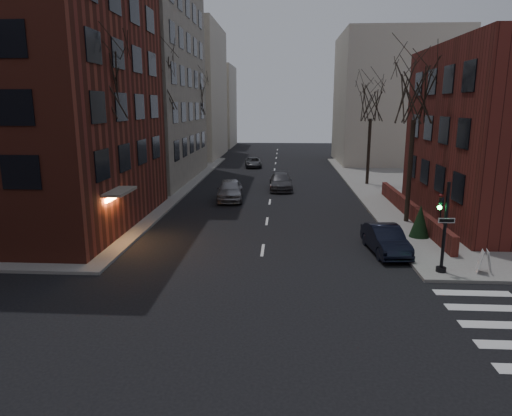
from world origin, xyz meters
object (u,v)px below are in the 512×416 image
(parked_sedan, at_px, (385,240))
(sandwich_board, at_px, (484,261))
(traffic_signal, at_px, (443,233))
(evergreen_shrub, at_px, (420,221))
(streetlamp_near, at_px, (155,149))
(car_lane_silver, at_px, (230,190))
(tree_right_a, at_px, (416,93))
(car_lane_far, at_px, (253,162))
(tree_left_b, at_px, (159,84))
(car_lane_gray, at_px, (281,182))
(streetlamp_far, at_px, (203,132))
(tree_left_a, at_px, (99,83))
(tree_left_c, at_px, (194,98))
(tree_right_b, at_px, (371,102))

(parked_sedan, relative_size, sandwich_board, 4.17)
(traffic_signal, distance_m, evergreen_shrub, 5.60)
(streetlamp_near, relative_size, car_lane_silver, 1.31)
(tree_right_a, relative_size, car_lane_far, 2.36)
(tree_left_b, distance_m, car_lane_gray, 13.06)
(tree_left_b, height_order, streetlamp_far, tree_left_b)
(tree_left_a, xyz_separation_m, parked_sedan, (15.00, -2.03, -7.78))
(sandwich_board, height_order, evergreen_shrub, evergreen_shrub)
(parked_sedan, xyz_separation_m, evergreen_shrub, (2.40, 2.52, 0.35))
(tree_left_c, bearing_deg, parked_sedan, -61.85)
(tree_left_a, xyz_separation_m, car_lane_far, (6.18, 30.05, -7.90))
(evergreen_shrub, bearing_deg, car_lane_gray, 117.75)
(streetlamp_far, distance_m, car_lane_far, 6.98)
(tree_right_a, height_order, evergreen_shrub, tree_right_a)
(tree_right_b, relative_size, car_lane_far, 2.23)
(car_lane_silver, bearing_deg, streetlamp_far, 101.85)
(traffic_signal, height_order, tree_left_c, tree_left_c)
(streetlamp_far, relative_size, car_lane_silver, 1.31)
(evergreen_shrub, bearing_deg, sandwich_board, -77.36)
(tree_right_a, xyz_separation_m, sandwich_board, (1.03, -8.99, -7.37))
(traffic_signal, relative_size, evergreen_shrub, 2.23)
(traffic_signal, relative_size, tree_right_a, 0.41)
(traffic_signal, xyz_separation_m, car_lane_gray, (-7.14, 20.32, -1.20))
(tree_right_a, bearing_deg, car_lane_far, 113.67)
(tree_left_a, xyz_separation_m, streetlamp_far, (0.60, 28.00, -4.23))
(streetlamp_near, distance_m, car_lane_silver, 6.59)
(tree_left_a, distance_m, tree_left_b, 12.01)
(tree_right_a, relative_size, streetlamp_far, 1.55)
(parked_sedan, height_order, car_lane_far, parked_sedan)
(streetlamp_far, distance_m, car_lane_silver, 18.57)
(traffic_signal, height_order, sandwich_board, traffic_signal)
(traffic_signal, bearing_deg, streetlamp_near, 141.13)
(car_lane_silver, bearing_deg, tree_left_a, -122.71)
(car_lane_gray, height_order, evergreen_shrub, evergreen_shrub)
(parked_sedan, bearing_deg, streetlamp_near, 139.17)
(car_lane_far, bearing_deg, streetlamp_far, -166.51)
(tree_right_b, xyz_separation_m, car_lane_gray, (-8.00, -2.69, -6.88))
(tree_left_b, bearing_deg, tree_left_c, 90.00)
(parked_sedan, relative_size, car_lane_far, 1.02)
(tree_right_a, height_order, car_lane_silver, tree_right_a)
(traffic_signal, distance_m, streetlamp_far, 36.81)
(tree_left_a, height_order, parked_sedan, tree_left_a)
(streetlamp_near, bearing_deg, car_lane_far, 75.80)
(streetlamp_far, height_order, car_lane_silver, streetlamp_far)
(streetlamp_far, relative_size, evergreen_shrub, 3.50)
(traffic_signal, relative_size, tree_left_a, 0.39)
(tree_left_a, bearing_deg, streetlamp_far, 88.77)
(tree_left_c, xyz_separation_m, streetlamp_far, (0.60, 2.00, -3.79))
(car_lane_far, bearing_deg, car_lane_silver, -98.17)
(sandwich_board, distance_m, evergreen_shrub, 5.63)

